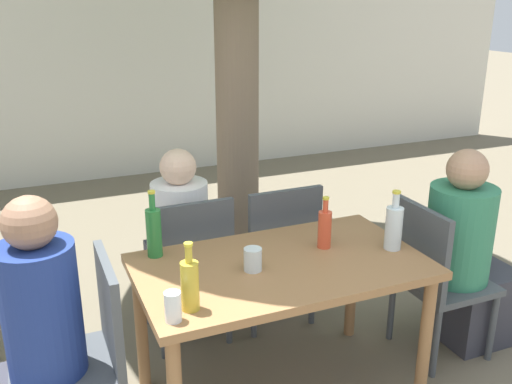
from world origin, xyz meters
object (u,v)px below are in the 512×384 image
(patio_chair_2, at_px, (189,263))
(patio_chair_3, at_px, (277,247))
(patio_chair_0, at_px, (86,349))
(person_seated_2, at_px, (178,247))
(person_seated_0, at_px, (24,356))
(drinking_glass_0, at_px, (173,307))
(dining_table_front, at_px, (281,280))
(soda_bottle_0, at_px, (325,228))
(green_bottle_2, at_px, (154,231))
(water_bottle_3, at_px, (394,226))
(patio_chair_1, at_px, (433,272))
(drinking_glass_1, at_px, (253,259))
(person_seated_1, at_px, (468,261))
(oil_cruet_1, at_px, (190,284))

(patio_chair_2, relative_size, patio_chair_3, 1.00)
(patio_chair_0, relative_size, patio_chair_3, 1.00)
(patio_chair_2, bearing_deg, person_seated_2, -90.00)
(person_seated_0, bearing_deg, drinking_glass_0, 62.11)
(dining_table_front, distance_m, person_seated_0, 1.14)
(person_seated_2, distance_m, soda_bottle_0, 1.01)
(green_bottle_2, bearing_deg, patio_chair_2, 51.43)
(water_bottle_3, bearing_deg, green_bottle_2, 161.27)
(person_seated_2, relative_size, water_bottle_3, 3.73)
(patio_chair_1, distance_m, water_bottle_3, 0.48)
(drinking_glass_0, bearing_deg, water_bottle_3, 10.85)
(drinking_glass_0, bearing_deg, drinking_glass_1, 31.71)
(drinking_glass_0, bearing_deg, person_seated_1, 9.53)
(person_seated_2, bearing_deg, oil_cruet_1, 77.76)
(person_seated_2, height_order, oil_cruet_1, person_seated_2)
(green_bottle_2, relative_size, drinking_glass_1, 3.09)
(patio_chair_0, distance_m, soda_bottle_0, 1.21)
(oil_cruet_1, height_order, drinking_glass_1, oil_cruet_1)
(patio_chair_0, relative_size, person_seated_2, 0.80)
(dining_table_front, relative_size, person_seated_1, 1.15)
(patio_chair_1, bearing_deg, dining_table_front, 90.00)
(patio_chair_3, xyz_separation_m, person_seated_2, (-0.53, 0.24, -0.01))
(patio_chair_1, relative_size, person_seated_2, 0.80)
(patio_chair_2, xyz_separation_m, drinking_glass_0, (-0.32, -0.90, 0.29))
(patio_chair_1, bearing_deg, drinking_glass_1, 90.97)
(dining_table_front, distance_m, person_seated_1, 1.14)
(dining_table_front, xyz_separation_m, green_bottle_2, (-0.52, 0.30, 0.22))
(dining_table_front, relative_size, patio_chair_0, 1.51)
(oil_cruet_1, height_order, water_bottle_3, water_bottle_3)
(patio_chair_1, relative_size, patio_chair_2, 1.00)
(drinking_glass_0, bearing_deg, soda_bottle_0, 23.05)
(soda_bottle_0, bearing_deg, patio_chair_0, -176.32)
(person_seated_2, bearing_deg, person_seated_0, 44.66)
(oil_cruet_1, relative_size, drinking_glass_0, 2.37)
(patio_chair_0, relative_size, patio_chair_1, 1.00)
(patio_chair_2, bearing_deg, patio_chair_1, 152.15)
(patio_chair_3, height_order, drinking_glass_1, patio_chair_3)
(soda_bottle_0, xyz_separation_m, drinking_glass_1, (-0.42, -0.09, -0.05))
(patio_chair_2, relative_size, person_seated_0, 0.74)
(person_seated_1, relative_size, drinking_glass_1, 10.99)
(patio_chair_1, height_order, patio_chair_2, same)
(green_bottle_2, bearing_deg, patio_chair_1, -11.95)
(patio_chair_0, bearing_deg, person_seated_1, 90.00)
(patio_chair_1, xyz_separation_m, water_bottle_3, (-0.33, -0.07, 0.34))
(patio_chair_1, relative_size, person_seated_1, 0.76)
(person_seated_2, relative_size, drinking_glass_0, 9.23)
(patio_chair_0, xyz_separation_m, oil_cruet_1, (0.40, -0.23, 0.34))
(water_bottle_3, bearing_deg, patio_chair_1, 11.49)
(patio_chair_0, xyz_separation_m, patio_chair_2, (0.63, 0.62, 0.00))
(soda_bottle_0, bearing_deg, water_bottle_3, -25.54)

